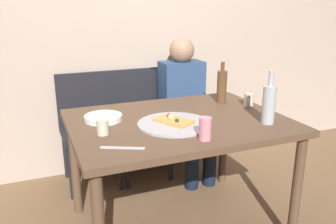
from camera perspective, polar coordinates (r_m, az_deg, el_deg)
back_wall at (r=3.09m, az=-6.79°, el=14.55°), size 6.00×0.10×2.60m
dining_table at (r=2.18m, az=1.65°, el=-3.28°), size 1.31×0.97×0.76m
pizza_tray at (r=2.05m, az=1.05°, el=-1.94°), size 0.43×0.43×0.01m
pizza_slice_last at (r=2.06m, az=0.88°, el=-1.37°), size 0.22×0.26×0.05m
wine_bottle at (r=2.13m, az=16.09°, el=1.33°), size 0.08×0.08×0.31m
beer_bottle at (r=2.52m, az=8.75°, el=4.20°), size 0.07×0.07×0.29m
tumbler_near at (r=2.48m, az=13.00°, el=1.98°), size 0.07×0.07×0.09m
tumbler_far at (r=1.92m, az=-10.59°, el=-2.44°), size 0.07×0.07×0.08m
soda_can at (r=1.82m, az=6.07°, el=-2.72°), size 0.07×0.07×0.12m
plate_stack at (r=2.16m, az=-10.48°, el=-0.92°), size 0.23×0.23×0.03m
table_knife at (r=1.74m, az=-7.40°, el=-5.82°), size 0.21×0.11×0.01m
chair_left at (r=2.93m, az=-12.94°, el=-1.60°), size 0.44×0.44×0.90m
chair_middle at (r=3.02m, az=-4.82°, el=-0.64°), size 0.44×0.44×0.90m
chair_right at (r=3.15m, az=1.70°, el=0.15°), size 0.44×0.44×0.90m
guest_in_sweater at (r=2.98m, az=2.89°, el=1.70°), size 0.36×0.56×1.17m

